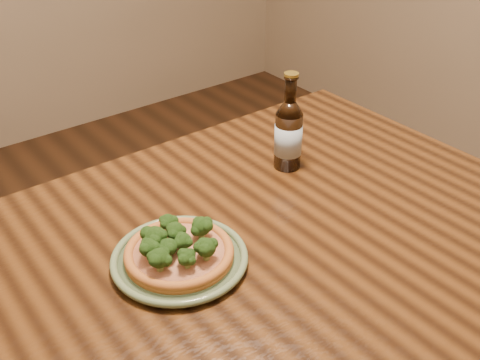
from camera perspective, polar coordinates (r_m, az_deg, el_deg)
table at (r=1.06m, az=-6.13°, el=-13.84°), size 1.60×0.90×0.75m
plate at (r=1.03m, az=-6.16°, el=-7.95°), size 0.25×0.25×0.02m
pizza at (r=1.01m, az=-6.30°, el=-7.13°), size 0.20×0.20×0.06m
beer_bottle at (r=1.27m, az=4.94°, el=4.71°), size 0.06×0.06×0.23m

